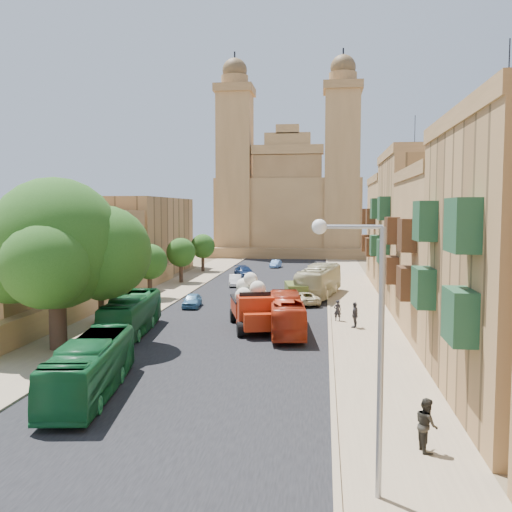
% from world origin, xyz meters
% --- Properties ---
extents(ground, '(260.00, 260.00, 0.00)m').
position_xyz_m(ground, '(0.00, 0.00, 0.00)').
color(ground, brown).
extents(road_surface, '(14.00, 140.00, 0.01)m').
position_xyz_m(road_surface, '(0.00, 30.00, 0.01)').
color(road_surface, black).
rests_on(road_surface, ground).
extents(sidewalk_east, '(5.00, 140.00, 0.01)m').
position_xyz_m(sidewalk_east, '(9.50, 30.00, 0.01)').
color(sidewalk_east, '#947E61').
rests_on(sidewalk_east, ground).
extents(sidewalk_west, '(5.00, 140.00, 0.01)m').
position_xyz_m(sidewalk_west, '(-9.50, 30.00, 0.01)').
color(sidewalk_west, '#947E61').
rests_on(sidewalk_west, ground).
extents(kerb_east, '(0.25, 140.00, 0.12)m').
position_xyz_m(kerb_east, '(7.00, 30.00, 0.06)').
color(kerb_east, '#947E61').
rests_on(kerb_east, ground).
extents(kerb_west, '(0.25, 140.00, 0.12)m').
position_xyz_m(kerb_west, '(-7.00, 30.00, 0.06)').
color(kerb_west, '#947E61').
rests_on(kerb_west, ground).
extents(townhouse_b, '(9.00, 14.00, 14.90)m').
position_xyz_m(townhouse_b, '(15.95, 11.00, 5.66)').
color(townhouse_b, '#9E7547').
rests_on(townhouse_b, ground).
extents(townhouse_c, '(9.00, 14.00, 17.40)m').
position_xyz_m(townhouse_c, '(15.95, 25.00, 6.91)').
color(townhouse_c, '#A87D4C').
rests_on(townhouse_c, ground).
extents(townhouse_d, '(9.00, 14.00, 15.90)m').
position_xyz_m(townhouse_d, '(15.95, 39.00, 6.16)').
color(townhouse_d, '#9E7547').
rests_on(townhouse_d, ground).
extents(west_wall, '(1.00, 40.00, 1.80)m').
position_xyz_m(west_wall, '(-12.50, 20.00, 0.90)').
color(west_wall, '#9E7547').
rests_on(west_wall, ground).
extents(west_building_low, '(10.00, 28.00, 8.40)m').
position_xyz_m(west_building_low, '(-18.00, 18.00, 4.20)').
color(west_building_low, olive).
rests_on(west_building_low, ground).
extents(west_building_mid, '(10.00, 22.00, 10.00)m').
position_xyz_m(west_building_mid, '(-18.00, 44.00, 5.00)').
color(west_building_mid, '#A87D4C').
rests_on(west_building_mid, ground).
extents(church, '(28.00, 22.50, 36.30)m').
position_xyz_m(church, '(-0.00, 78.61, 9.52)').
color(church, '#9E7547').
rests_on(church, ground).
extents(ficus_tree, '(10.44, 9.60, 10.44)m').
position_xyz_m(ficus_tree, '(-9.41, 4.01, 6.17)').
color(ficus_tree, '#3C291E').
rests_on(ficus_tree, ground).
extents(street_tree_a, '(3.17, 3.17, 4.88)m').
position_xyz_m(street_tree_a, '(-10.00, 12.00, 3.26)').
color(street_tree_a, '#3C291E').
rests_on(street_tree_a, ground).
extents(street_tree_b, '(3.40, 3.40, 5.23)m').
position_xyz_m(street_tree_b, '(-10.00, 24.00, 3.50)').
color(street_tree_b, '#3C291E').
rests_on(street_tree_b, ground).
extents(street_tree_c, '(3.39, 3.39, 5.20)m').
position_xyz_m(street_tree_c, '(-10.00, 36.00, 3.49)').
color(street_tree_c, '#3C291E').
rests_on(street_tree_c, ground).
extents(street_tree_d, '(3.34, 3.34, 5.14)m').
position_xyz_m(street_tree_d, '(-10.00, 48.00, 3.44)').
color(street_tree_d, '#3C291E').
rests_on(street_tree_d, ground).
extents(streetlamp, '(2.11, 0.44, 8.22)m').
position_xyz_m(streetlamp, '(7.72, -12.00, 5.20)').
color(streetlamp, gray).
rests_on(streetlamp, ground).
extents(red_truck, '(4.13, 7.13, 3.95)m').
position_xyz_m(red_truck, '(1.50, 11.26, 1.74)').
color(red_truck, '#A8260C').
rests_on(red_truck, ground).
extents(olive_pickup, '(2.41, 4.36, 1.71)m').
position_xyz_m(olive_pickup, '(4.00, 23.62, 0.83)').
color(olive_pickup, '#4C5A21').
rests_on(olive_pickup, ground).
extents(bus_green_south, '(3.44, 9.55, 2.60)m').
position_xyz_m(bus_green_south, '(-4.00, -4.12, 1.30)').
color(bus_green_south, '#15602E').
rests_on(bus_green_south, ground).
extents(bus_green_north, '(3.17, 9.79, 2.68)m').
position_xyz_m(bus_green_north, '(-6.50, 8.67, 1.34)').
color(bus_green_north, '#135927').
rests_on(bus_green_north, ground).
extents(bus_red_east, '(3.16, 9.44, 2.58)m').
position_xyz_m(bus_red_east, '(4.00, 10.28, 1.29)').
color(bus_red_east, '#B33015').
rests_on(bus_red_east, ground).
extents(bus_cream_east, '(4.51, 11.13, 3.02)m').
position_xyz_m(bus_cream_east, '(6.07, 27.10, 1.51)').
color(bus_cream_east, tan).
rests_on(bus_cream_east, ground).
extents(car_blue_a, '(1.64, 3.60, 1.20)m').
position_xyz_m(car_blue_a, '(-4.82, 19.50, 0.60)').
color(car_blue_a, teal).
rests_on(car_blue_a, ground).
extents(car_white_a, '(1.86, 3.97, 1.26)m').
position_xyz_m(car_white_a, '(-3.23, 33.65, 0.63)').
color(car_white_a, silver).
rests_on(car_white_a, ground).
extents(car_cream, '(3.57, 4.76, 1.20)m').
position_xyz_m(car_cream, '(4.67, 22.01, 0.60)').
color(car_cream, beige).
rests_on(car_cream, ground).
extents(car_dkblue, '(3.48, 4.93, 1.33)m').
position_xyz_m(car_dkblue, '(-3.43, 42.16, 0.66)').
color(car_dkblue, '#0E1F44').
rests_on(car_dkblue, ground).
extents(car_white_b, '(2.34, 4.41, 1.43)m').
position_xyz_m(car_white_b, '(4.71, 41.22, 0.71)').
color(car_white_b, silver).
rests_on(car_white_b, ground).
extents(car_blue_b, '(1.58, 3.48, 1.11)m').
position_xyz_m(car_blue_b, '(-0.50, 54.20, 0.55)').
color(car_blue_b, '#5688CF').
rests_on(car_blue_b, ground).
extents(pedestrian_a, '(0.66, 0.51, 1.60)m').
position_xyz_m(pedestrian_a, '(7.60, 14.91, 0.80)').
color(pedestrian_a, black).
rests_on(pedestrian_a, ground).
extents(pedestrian_b, '(0.87, 1.03, 1.90)m').
position_xyz_m(pedestrian_b, '(10.18, -8.46, 0.95)').
color(pedestrian_b, '#2A2720').
rests_on(pedestrian_b, ground).
extents(pedestrian_c, '(0.80, 1.18, 1.87)m').
position_xyz_m(pedestrian_c, '(8.78, 12.45, 0.93)').
color(pedestrian_c, '#3A393F').
rests_on(pedestrian_c, ground).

